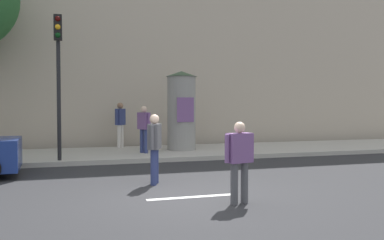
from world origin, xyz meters
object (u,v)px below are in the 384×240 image
pedestrian_in_light_jacket (120,121)px  traffic_light (58,63)px  pedestrian_in_red_top (155,143)px  poster_column (181,110)px  pedestrian_in_dark_shirt (144,125)px  pedestrian_tallest (240,156)px

pedestrian_in_light_jacket → traffic_light: bearing=-124.3°
pedestrian_in_light_jacket → pedestrian_in_red_top: bearing=-90.4°
poster_column → pedestrian_in_dark_shirt: size_ratio=1.79×
poster_column → pedestrian_in_dark_shirt: 1.75m
traffic_light → pedestrian_in_light_jacket: 4.40m
pedestrian_in_dark_shirt → pedestrian_in_light_jacket: bearing=105.9°
pedestrian_in_red_top → pedestrian_in_light_jacket: bearing=89.6°
poster_column → pedestrian_in_light_jacket: size_ratio=1.66×
traffic_light → pedestrian_in_dark_shirt: size_ratio=2.65×
poster_column → pedestrian_in_light_jacket: poster_column is taller
pedestrian_in_red_top → pedestrian_tallest: (1.14, -2.32, -0.07)m
traffic_light → poster_column: bearing=23.3°
pedestrian_in_dark_shirt → pedestrian_in_light_jacket: size_ratio=0.93×
pedestrian_in_red_top → pedestrian_in_light_jacket: size_ratio=0.91×
poster_column → pedestrian_tallest: (-1.04, -7.90, -0.75)m
pedestrian_in_red_top → pedestrian_tallest: pedestrian_in_red_top is taller
pedestrian_in_red_top → pedestrian_tallest: size_ratio=1.06×
poster_column → pedestrian_tallest: size_ratio=1.93×
pedestrian_tallest → pedestrian_in_light_jacket: (-1.09, 9.30, 0.30)m
traffic_light → pedestrian_in_red_top: traffic_light is taller
pedestrian_tallest → pedestrian_in_dark_shirt: size_ratio=0.93×
pedestrian_tallest → poster_column: bearing=82.5°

